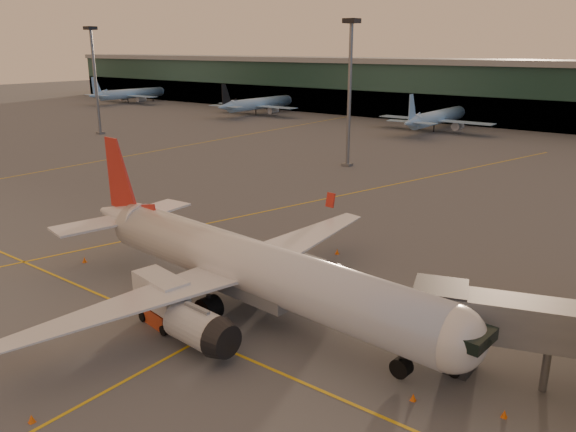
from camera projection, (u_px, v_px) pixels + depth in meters
The scene contains 14 objects.
ground at pixel (104, 345), 41.08m from camera, with size 600.00×600.00×0.00m, color #4C4F54.
taxi_markings at pixel (343, 202), 79.12m from camera, with size 100.12×173.00×0.01m.
terminal at pixel (567, 95), 146.18m from camera, with size 400.00×20.00×17.60m.
mast_west_far at pixel (95, 73), 136.32m from camera, with size 2.40×2.40×25.60m.
mast_west_near at pixel (350, 83), 98.54m from camera, with size 2.40×2.40×25.60m.
distant_aircraft_row at pixel (452, 132), 142.90m from camera, with size 290.00×34.00×13.00m.
main_airplane at pixel (242, 266), 45.16m from camera, with size 41.50×37.42×12.52m.
jet_bridge at pixel (574, 334), 34.19m from camera, with size 17.93×8.49×6.09m.
catering_truck at pixel (162, 297), 43.79m from camera, with size 5.37×3.05×3.94m.
cone_nose at pixel (504, 414), 33.03m from camera, with size 0.39×0.39×0.50m.
cone_tail at pixel (84, 260), 56.79m from camera, with size 0.45×0.45×0.58m.
cone_wing_right at pixel (32, 419), 32.59m from camera, with size 0.41×0.41×0.53m.
cone_wing_left at pixel (337, 252), 59.06m from camera, with size 0.45×0.45×0.58m.
cone_fwd at pixel (413, 397), 34.61m from camera, with size 0.39×0.39×0.49m.
Camera 1 is at (32.96, -20.80, 20.97)m, focal length 35.00 mm.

